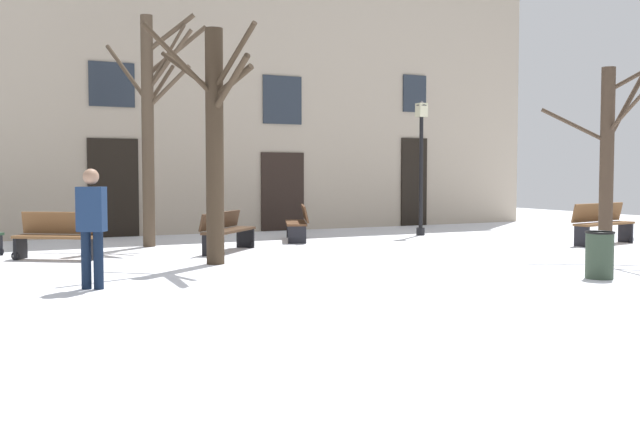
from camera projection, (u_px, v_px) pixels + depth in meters
The scene contains 12 objects.
ground_plane at pixel (366, 272), 12.46m from camera, with size 34.80×34.80×0.00m, color white.
building_facade at pixel (202, 74), 20.10m from camera, with size 21.75×0.60×8.50m.
tree_center at pixel (215, 137), 13.32m from camera, with size 1.87×2.44×4.22m.
tree_right_of_center at pixel (608, 155), 14.29m from camera, with size 2.01×2.38×3.74m.
tree_foreground at pixel (151, 118), 16.52m from camera, with size 2.15×1.76×5.16m.
streetlamp at pixel (421, 153), 19.48m from camera, with size 0.30×0.30×3.52m.
litter_bin at pixel (600, 255), 11.65m from camera, with size 0.45×0.45×0.74m.
bench_near_lamp at pixel (602, 222), 17.12m from camera, with size 1.92×0.75×0.95m.
bench_facing_shops at pixel (298, 222), 18.08m from camera, with size 1.14×1.79×0.87m.
bench_near_center_tree at pixel (227, 230), 15.53m from camera, with size 1.63×1.69×0.84m.
bench_back_to_back_right at pixel (57, 236), 14.18m from camera, with size 1.57×1.30×0.91m.
person_strolling at pixel (92, 222), 10.56m from camera, with size 0.44×0.39×1.72m.
Camera 1 is at (-6.26, -10.72, 1.67)m, focal length 41.86 mm.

